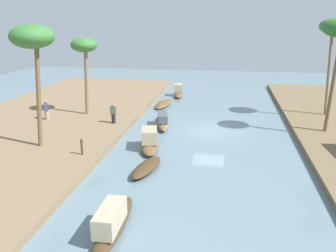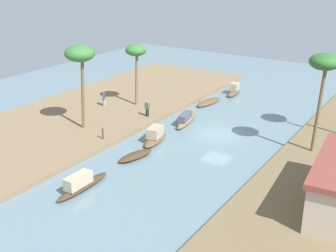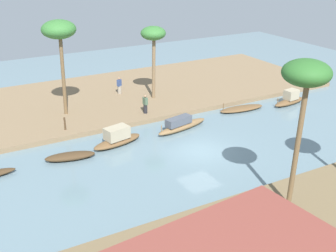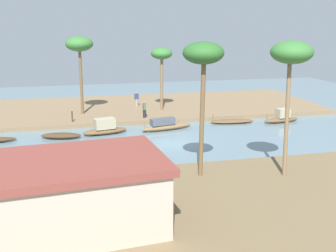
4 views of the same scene
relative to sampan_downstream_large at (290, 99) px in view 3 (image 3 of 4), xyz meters
The scene contains 13 objects.
river_water 13.16m from the sampan_downstream_large, 18.76° to the left, with size 67.10×67.10×0.00m, color slate.
riverbank_left 15.59m from the sampan_downstream_large, 36.98° to the right, with size 39.89×14.54×0.39m, color #846B4C.
sampan_downstream_large is the anchor object (origin of this frame).
sampan_upstream_small 4.91m from the sampan_downstream_large, 10.01° to the right, with size 4.35×1.62×0.93m.
sampan_with_tall_canopy 11.68m from the sampan_downstream_large, ahead, with size 4.96×1.93×1.13m.
sampan_with_red_awning 20.87m from the sampan_downstream_large, ahead, with size 3.50×1.73×0.50m.
sampan_foreground 17.14m from the sampan_downstream_large, ahead, with size 4.13×2.00×1.39m.
person_on_near_bank 13.41m from the sampan_downstream_large, 14.98° to the right, with size 0.34×0.47×1.59m.
person_by_mooring 15.82m from the sampan_downstream_large, 35.95° to the right, with size 0.51×0.49×1.59m.
mooring_post 20.13m from the sampan_downstream_large, ahead, with size 0.14×0.14×1.01m, color #4C3823.
palm_tree_left_near 13.61m from the sampan_downstream_large, 31.89° to the right, with size 2.21×2.21×6.57m.
palm_tree_left_far 20.97m from the sampan_downstream_large, 18.78° to the right, with size 2.69×2.69×7.78m.
palm_tree_right_tall 19.22m from the sampan_downstream_large, 46.36° to the left, with size 2.39×2.39×8.11m.
Camera 3 is at (15.34, 22.96, 13.47)m, focal length 46.40 mm.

